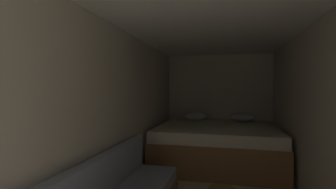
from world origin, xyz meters
The scene contains 5 objects.
wall_back centered at (0.00, 4.98, 1.06)m, with size 2.34×0.05×2.13m, color beige.
wall_left centered at (-1.14, 2.19, 1.06)m, with size 0.05×5.52×2.13m, color beige.
wall_right centered at (1.14, 2.19, 1.06)m, with size 0.05×5.52×2.13m, color beige.
ceiling_slab centered at (0.00, 2.19, 2.15)m, with size 2.34×5.52×0.05m, color white.
bed centered at (0.00, 4.00, 0.36)m, with size 2.12×1.82×0.88m.
Camera 1 is at (0.18, -0.48, 1.37)m, focal length 25.98 mm.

